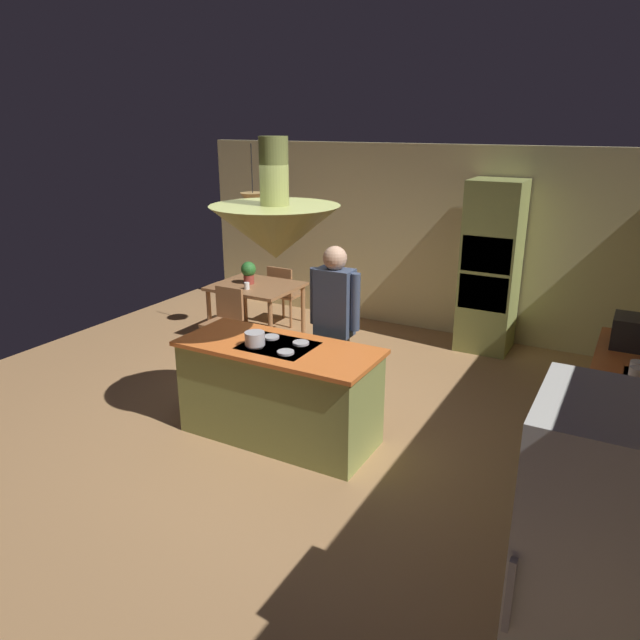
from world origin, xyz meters
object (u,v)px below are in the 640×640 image
at_px(chair_by_back_wall, 284,291).
at_px(cup_on_table, 247,286).
at_px(chair_facing_island, 225,317).
at_px(kitchen_island, 279,391).
at_px(canister_flour, 634,394).
at_px(cooking_pot_on_cooktop, 255,339).
at_px(potted_plant_on_table, 249,271).
at_px(canister_tea, 636,374).
at_px(dining_table, 256,292).
at_px(canister_sugar, 635,381).
at_px(refrigerator, 600,583).
at_px(oven_tower, 491,267).
at_px(person_at_island, 334,320).

bearing_deg(chair_by_back_wall, cup_on_table, 91.23).
height_order(chair_facing_island, cup_on_table, chair_facing_island).
relative_size(kitchen_island, chair_by_back_wall, 2.13).
bearing_deg(canister_flour, cooking_pot_on_cooktop, -173.18).
height_order(kitchen_island, chair_facing_island, kitchen_island).
bearing_deg(potted_plant_on_table, canister_tea, -18.10).
bearing_deg(dining_table, canister_sugar, -20.43).
xyz_separation_m(canister_flour, cooking_pot_on_cooktop, (-3.00, -0.36, -0.00)).
xyz_separation_m(refrigerator, chair_facing_island, (-4.50, 3.11, -0.37)).
bearing_deg(potted_plant_on_table, refrigerator, -39.53).
distance_m(chair_facing_island, canister_sugar, 4.68).
height_order(cup_on_table, canister_sugar, canister_sugar).
height_order(chair_facing_island, canister_flour, canister_flour).
bearing_deg(cooking_pot_on_cooktop, canister_flour, 6.82).
bearing_deg(canister_sugar, oven_tower, 121.54).
bearing_deg(kitchen_island, potted_plant_on_table, 130.76).
relative_size(kitchen_island, refrigerator, 1.06).
height_order(chair_by_back_wall, cup_on_table, chair_by_back_wall).
xyz_separation_m(chair_facing_island, canister_sugar, (4.54, -1.00, 0.52)).
height_order(cup_on_table, canister_flour, canister_flour).
distance_m(person_at_island, cooking_pot_on_cooktop, 0.89).
distance_m(oven_tower, canister_flour, 3.48).
bearing_deg(canister_sugar, canister_flour, -90.00).
distance_m(chair_by_back_wall, cup_on_table, 0.97).
relative_size(person_at_island, canister_sugar, 8.04).
xyz_separation_m(dining_table, potted_plant_on_table, (-0.12, 0.01, 0.27)).
bearing_deg(cup_on_table, canister_flour, -19.92).
bearing_deg(kitchen_island, cooking_pot_on_cooktop, -140.91).
distance_m(oven_tower, canister_tea, 3.17).
bearing_deg(kitchen_island, canister_sugar, 8.19).
bearing_deg(dining_table, chair_facing_island, -90.00).
bearing_deg(cup_on_table, refrigerator, -38.53).
relative_size(chair_facing_island, canister_flour, 5.33).
relative_size(kitchen_island, potted_plant_on_table, 6.16).
xyz_separation_m(kitchen_island, person_at_island, (0.22, 0.67, 0.53)).
bearing_deg(potted_plant_on_table, kitchen_island, -49.24).
xyz_separation_m(kitchen_island, refrigerator, (2.80, -1.70, 0.41)).
bearing_deg(canister_tea, oven_tower, 123.24).
distance_m(chair_facing_island, canister_flour, 4.72).
distance_m(chair_by_back_wall, canister_tea, 5.07).
relative_size(person_at_island, potted_plant_on_table, 5.76).
distance_m(oven_tower, chair_by_back_wall, 2.90).
bearing_deg(chair_facing_island, canister_flour, -14.62).
height_order(oven_tower, refrigerator, oven_tower).
distance_m(kitchen_island, chair_by_back_wall, 3.26).
distance_m(kitchen_island, canister_flour, 2.90).
distance_m(cup_on_table, canister_tea, 4.70).
bearing_deg(canister_sugar, chair_facing_island, 167.53).
xyz_separation_m(oven_tower, chair_by_back_wall, (-2.80, -0.46, -0.58)).
bearing_deg(canister_flour, kitchen_island, -175.40).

